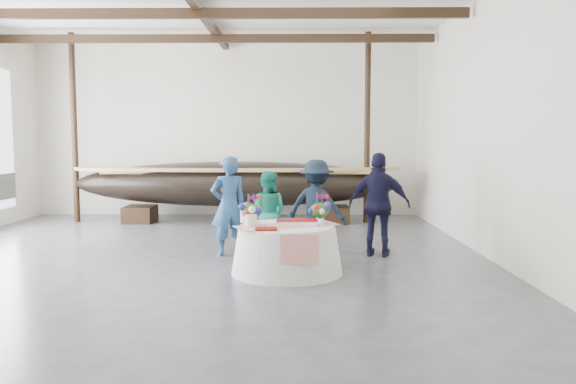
{
  "coord_description": "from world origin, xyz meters",
  "views": [
    {
      "loc": [
        1.76,
        -8.85,
        1.96
      ],
      "look_at": [
        1.66,
        0.76,
        1.08
      ],
      "focal_mm": 35.0,
      "sensor_mm": 36.0,
      "label": 1
    }
  ],
  "objects": [
    {
      "name": "banquet_table",
      "position": [
        1.66,
        -0.64,
        0.36
      ],
      "size": [
        1.65,
        1.65,
        0.71
      ],
      "color": "silver",
      "rests_on": "ground"
    },
    {
      "name": "guest_woman_teal",
      "position": [
        1.3,
        0.74,
        0.72
      ],
      "size": [
        0.8,
        0.68,
        1.45
      ],
      "primitive_type": "imported",
      "rotation": [
        0.0,
        0.0,
        2.94
      ],
      "color": "#1B8C6F",
      "rests_on": "ground"
    },
    {
      "name": "guest_woman_blue",
      "position": [
        0.64,
        0.64,
        0.85
      ],
      "size": [
        0.73,
        0.6,
        1.71
      ],
      "primitive_type": "imported",
      "rotation": [
        0.0,
        0.0,
        3.51
      ],
      "color": "navy",
      "rests_on": "ground"
    },
    {
      "name": "guest_man_left",
      "position": [
        2.15,
        0.81,
        0.82
      ],
      "size": [
        1.2,
        0.94,
        1.64
      ],
      "primitive_type": "imported",
      "rotation": [
        0.0,
        0.0,
        2.78
      ],
      "color": "black",
      "rests_on": "ground"
    },
    {
      "name": "tabletop_items",
      "position": [
        1.6,
        -0.53,
        0.86
      ],
      "size": [
        1.61,
        1.16,
        0.4
      ],
      "color": "red",
      "rests_on": "banquet_table"
    },
    {
      "name": "longboat_display",
      "position": [
        0.38,
        4.58,
        0.94
      ],
      "size": [
        7.83,
        1.57,
        1.47
      ],
      "color": "black",
      "rests_on": "ground"
    },
    {
      "name": "wall_back",
      "position": [
        0.0,
        6.0,
        2.25
      ],
      "size": [
        10.0,
        0.02,
        4.5
      ],
      "primitive_type": "cube",
      "color": "silver",
      "rests_on": "ground"
    },
    {
      "name": "floor",
      "position": [
        0.0,
        0.0,
        0.0
      ],
      "size": [
        10.0,
        12.0,
        0.01
      ],
      "primitive_type": "cube",
      "color": "#3D3D42",
      "rests_on": "ground"
    },
    {
      "name": "guest_man_right",
      "position": [
        3.2,
        0.6,
        0.88
      ],
      "size": [
        1.11,
        0.67,
        1.77
      ],
      "primitive_type": "imported",
      "rotation": [
        0.0,
        0.0,
        2.89
      ],
      "color": "black",
      "rests_on": "ground"
    },
    {
      "name": "wall_right",
      "position": [
        5.0,
        0.0,
        2.25
      ],
      "size": [
        0.02,
        12.0,
        4.5
      ],
      "primitive_type": "cube",
      "color": "silver",
      "rests_on": "ground"
    },
    {
      "name": "pavilion_structure",
      "position": [
        0.0,
        0.79,
        4.0
      ],
      "size": [
        9.8,
        11.76,
        4.5
      ],
      "color": "black",
      "rests_on": "ground"
    }
  ]
}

